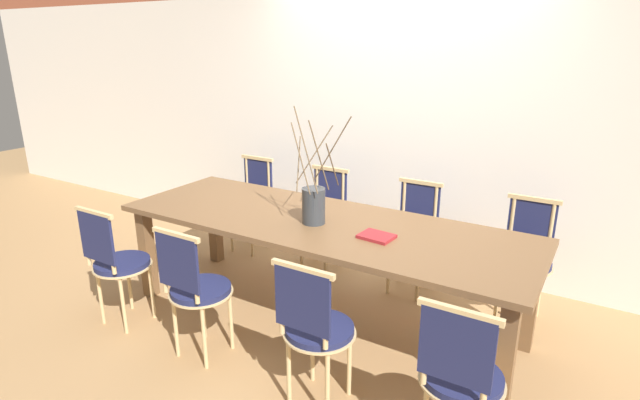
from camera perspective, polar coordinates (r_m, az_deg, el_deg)
The scene contains 13 objects.
ground_plane at distance 3.77m, azimuth -0.00°, elevation -13.38°, with size 16.00×16.00×0.00m, color #A87F51.
wall_rear at distance 4.41m, azimuth 9.06°, elevation 13.01°, with size 12.00×0.06×3.20m.
dining_table at distance 3.47m, azimuth -0.00°, elevation -3.71°, with size 2.92×0.98×0.77m.
chair_near_leftend at distance 3.76m, azimuth -22.29°, elevation -6.32°, with size 0.40×0.40×0.90m.
chair_near_left at distance 3.23m, azimuth -14.09°, elevation -9.50°, with size 0.40×0.40×0.90m.
chair_near_center at distance 2.74m, azimuth -0.56°, elevation -14.18°, with size 0.40×0.40×0.90m.
chair_near_right at distance 2.49m, azimuth 15.70°, elevation -18.59°, with size 0.40×0.40×0.90m.
chair_far_leftend at distance 4.81m, azimuth -7.86°, elevation 0.09°, with size 0.40×0.40×0.90m.
chair_far_left at distance 4.37m, azimuth 0.38°, elevation -1.57°, with size 0.40×0.40×0.90m.
chair_far_center at distance 4.04m, azimuth 10.57°, elevation -3.57°, with size 0.40×0.40×0.90m.
chair_far_right at distance 3.86m, azimuth 22.38°, elevation -5.73°, with size 0.40×0.40×0.90m.
vase_centerpiece at distance 3.36m, azimuth -0.73°, elevation -0.47°, with size 0.39×0.35×0.79m.
book_stack at distance 3.16m, azimuth 6.48°, elevation -4.15°, with size 0.22×0.18×0.02m.
Camera 1 is at (1.67, -2.76, 1.96)m, focal length 28.00 mm.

